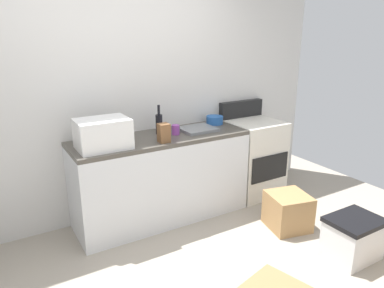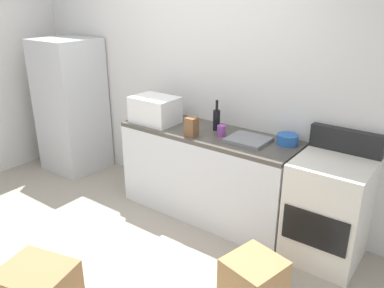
{
  "view_description": "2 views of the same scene",
  "coord_description": "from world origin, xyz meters",
  "px_view_note": "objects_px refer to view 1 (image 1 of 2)",
  "views": [
    {
      "loc": [
        -1.21,
        -1.95,
        1.91
      ],
      "look_at": [
        0.48,
        0.88,
        0.88
      ],
      "focal_mm": 33.76,
      "sensor_mm": 36.0,
      "label": 1
    },
    {
      "loc": [
        2.3,
        -1.78,
        2.16
      ],
      "look_at": [
        0.38,
        0.83,
        0.91
      ],
      "focal_mm": 36.6,
      "sensor_mm": 36.0,
      "label": 2
    }
  ],
  "objects_px": {
    "knife_block": "(164,133)",
    "wine_bottle": "(159,123)",
    "mixing_bowl": "(215,120)",
    "storage_bin": "(353,238)",
    "cardboard_box_large": "(288,211)",
    "stove_oven": "(252,156)",
    "coffee_mug": "(176,130)",
    "microwave": "(103,134)"
  },
  "relations": [
    {
      "from": "microwave",
      "to": "mixing_bowl",
      "type": "bearing_deg",
      "value": 9.48
    },
    {
      "from": "microwave",
      "to": "coffee_mug",
      "type": "height_order",
      "value": "microwave"
    },
    {
      "from": "coffee_mug",
      "to": "knife_block",
      "type": "distance_m",
      "value": 0.28
    },
    {
      "from": "mixing_bowl",
      "to": "cardboard_box_large",
      "type": "height_order",
      "value": "mixing_bowl"
    },
    {
      "from": "microwave",
      "to": "coffee_mug",
      "type": "distance_m",
      "value": 0.78
    },
    {
      "from": "coffee_mug",
      "to": "cardboard_box_large",
      "type": "relative_size",
      "value": 0.26
    },
    {
      "from": "stove_oven",
      "to": "mixing_bowl",
      "type": "distance_m",
      "value": 0.68
    },
    {
      "from": "mixing_bowl",
      "to": "cardboard_box_large",
      "type": "bearing_deg",
      "value": -76.5
    },
    {
      "from": "knife_block",
      "to": "wine_bottle",
      "type": "bearing_deg",
      "value": 72.6
    },
    {
      "from": "coffee_mug",
      "to": "knife_block",
      "type": "relative_size",
      "value": 0.56
    },
    {
      "from": "storage_bin",
      "to": "wine_bottle",
      "type": "bearing_deg",
      "value": 123.74
    },
    {
      "from": "storage_bin",
      "to": "cardboard_box_large",
      "type": "bearing_deg",
      "value": 99.44
    },
    {
      "from": "microwave",
      "to": "cardboard_box_large",
      "type": "distance_m",
      "value": 1.96
    },
    {
      "from": "wine_bottle",
      "to": "cardboard_box_large",
      "type": "distance_m",
      "value": 1.57
    },
    {
      "from": "microwave",
      "to": "wine_bottle",
      "type": "xyz_separation_m",
      "value": [
        0.64,
        0.18,
        -0.03
      ]
    },
    {
      "from": "stove_oven",
      "to": "coffee_mug",
      "type": "xyz_separation_m",
      "value": [
        -1.06,
        -0.03,
        0.48
      ]
    },
    {
      "from": "stove_oven",
      "to": "cardboard_box_large",
      "type": "xyz_separation_m",
      "value": [
        -0.23,
        -0.85,
        -0.29
      ]
    },
    {
      "from": "microwave",
      "to": "knife_block",
      "type": "relative_size",
      "value": 2.56
    },
    {
      "from": "wine_bottle",
      "to": "knife_block",
      "type": "height_order",
      "value": "wine_bottle"
    },
    {
      "from": "wine_bottle",
      "to": "microwave",
      "type": "bearing_deg",
      "value": -164.55
    },
    {
      "from": "stove_oven",
      "to": "cardboard_box_large",
      "type": "relative_size",
      "value": 2.84
    },
    {
      "from": "coffee_mug",
      "to": "storage_bin",
      "type": "distance_m",
      "value": 1.91
    },
    {
      "from": "knife_block",
      "to": "storage_bin",
      "type": "relative_size",
      "value": 0.39
    },
    {
      "from": "cardboard_box_large",
      "to": "storage_bin",
      "type": "relative_size",
      "value": 0.84
    },
    {
      "from": "stove_oven",
      "to": "mixing_bowl",
      "type": "relative_size",
      "value": 5.79
    },
    {
      "from": "wine_bottle",
      "to": "knife_block",
      "type": "distance_m",
      "value": 0.3
    },
    {
      "from": "coffee_mug",
      "to": "knife_block",
      "type": "bearing_deg",
      "value": -141.61
    },
    {
      "from": "stove_oven",
      "to": "coffee_mug",
      "type": "relative_size",
      "value": 11.0
    },
    {
      "from": "wine_bottle",
      "to": "cardboard_box_large",
      "type": "relative_size",
      "value": 0.78
    },
    {
      "from": "cardboard_box_large",
      "to": "wine_bottle",
      "type": "bearing_deg",
      "value": 135.68
    },
    {
      "from": "wine_bottle",
      "to": "storage_bin",
      "type": "height_order",
      "value": "wine_bottle"
    },
    {
      "from": "stove_oven",
      "to": "knife_block",
      "type": "relative_size",
      "value": 6.11
    },
    {
      "from": "wine_bottle",
      "to": "coffee_mug",
      "type": "xyz_separation_m",
      "value": [
        0.13,
        -0.11,
        -0.06
      ]
    },
    {
      "from": "wine_bottle",
      "to": "cardboard_box_large",
      "type": "xyz_separation_m",
      "value": [
        0.96,
        -0.93,
        -0.83
      ]
    },
    {
      "from": "wine_bottle",
      "to": "knife_block",
      "type": "relative_size",
      "value": 1.67
    },
    {
      "from": "mixing_bowl",
      "to": "storage_bin",
      "type": "height_order",
      "value": "mixing_bowl"
    },
    {
      "from": "microwave",
      "to": "mixing_bowl",
      "type": "height_order",
      "value": "microwave"
    },
    {
      "from": "microwave",
      "to": "storage_bin",
      "type": "height_order",
      "value": "microwave"
    },
    {
      "from": "knife_block",
      "to": "mixing_bowl",
      "type": "xyz_separation_m",
      "value": [
        0.81,
        0.34,
        -0.04
      ]
    },
    {
      "from": "knife_block",
      "to": "cardboard_box_large",
      "type": "xyz_separation_m",
      "value": [
        1.05,
        -0.65,
        -0.81
      ]
    },
    {
      "from": "mixing_bowl",
      "to": "storage_bin",
      "type": "xyz_separation_m",
      "value": [
        0.35,
        -1.65,
        -0.75
      ]
    },
    {
      "from": "stove_oven",
      "to": "microwave",
      "type": "xyz_separation_m",
      "value": [
        -1.83,
        -0.09,
        0.57
      ]
    }
  ]
}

